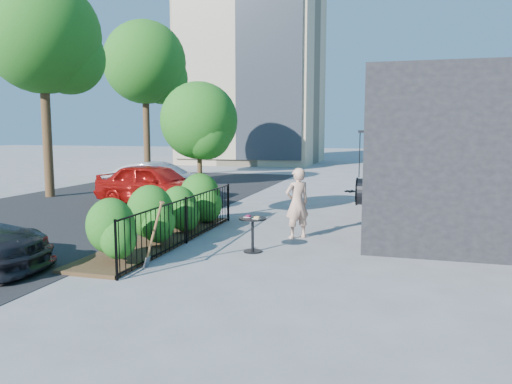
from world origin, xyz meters
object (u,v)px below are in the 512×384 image
(car_silver, at_px, (159,181))
(cafe_table, at_px, (253,228))
(street_tree_near, at_px, (43,43))
(woman, at_px, (297,203))
(street_tree_far, at_px, (146,68))
(car_red, at_px, (155,185))
(shovel, at_px, (152,238))
(patio_tree, at_px, (201,125))

(car_silver, bearing_deg, cafe_table, -140.98)
(street_tree_near, height_order, woman, street_tree_near)
(street_tree_far, bearing_deg, cafe_table, -54.65)
(cafe_table, xyz_separation_m, car_red, (-5.13, 5.43, 0.22))
(shovel, xyz_separation_m, car_silver, (-4.40, 8.95, 0.10))
(car_silver, bearing_deg, street_tree_far, 30.72)
(patio_tree, bearing_deg, street_tree_far, 124.51)
(shovel, bearing_deg, street_tree_near, 137.07)
(street_tree_near, height_order, shovel, street_tree_near)
(woman, xyz_separation_m, shovel, (-2.12, -3.42, -0.27))
(woman, height_order, car_red, woman)
(street_tree_near, relative_size, cafe_table, 10.32)
(car_red, bearing_deg, car_silver, 31.48)
(patio_tree, relative_size, car_red, 0.90)
(street_tree_far, relative_size, car_red, 1.90)
(cafe_table, xyz_separation_m, shovel, (-1.47, -1.76, 0.07))
(shovel, bearing_deg, woman, 58.20)
(street_tree_near, xyz_separation_m, cafe_table, (10.15, -6.32, -5.40))
(cafe_table, distance_m, woman, 1.81)
(street_tree_far, xyz_separation_m, cafe_table, (10.15, -14.32, -5.40))
(street_tree_near, relative_size, street_tree_far, 1.00)
(cafe_table, bearing_deg, street_tree_far, 125.35)
(street_tree_near, distance_m, woman, 12.80)
(patio_tree, xyz_separation_m, street_tree_far, (-7.70, 11.20, 3.15))
(street_tree_near, bearing_deg, car_red, -10.04)
(woman, bearing_deg, street_tree_near, -63.04)
(cafe_table, distance_m, car_red, 7.47)
(car_red, xyz_separation_m, car_silver, (-0.75, 1.76, -0.06))
(street_tree_far, distance_m, shovel, 19.03)
(woman, bearing_deg, car_silver, -80.00)
(street_tree_near, bearing_deg, street_tree_far, 90.00)
(street_tree_near, height_order, cafe_table, street_tree_near)
(car_red, bearing_deg, shovel, -144.54)
(street_tree_far, bearing_deg, street_tree_near, -90.00)
(patio_tree, bearing_deg, woman, -25.19)
(shovel, relative_size, car_silver, 0.32)
(patio_tree, relative_size, woman, 2.28)
(patio_tree, bearing_deg, car_red, 139.18)
(car_red, relative_size, car_silver, 1.05)
(car_silver, bearing_deg, street_tree_near, 101.23)
(street_tree_far, xyz_separation_m, car_silver, (4.28, -7.13, -5.23))
(cafe_table, distance_m, car_silver, 9.28)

